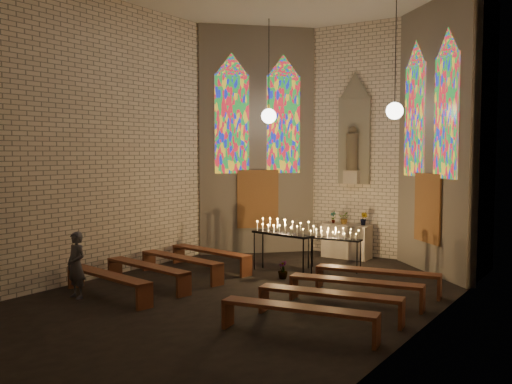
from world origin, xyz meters
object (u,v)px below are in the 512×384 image
Objects in this scene: altar at (347,241)px; votive_stand_left at (282,230)px; visitor at (76,265)px; aisle_flower_pot at (283,270)px; votive_stand_right at (334,236)px.

votive_stand_left is at bearing -99.57° from altar.
altar is 3.03m from votive_stand_left.
altar is at bearing 74.31° from visitor.
aisle_flower_pot is 1.88m from votive_stand_right.
votive_stand_left reaches higher than votive_stand_right.
votive_stand_right is at bearing 64.66° from visitor.
votive_stand_left reaches higher than altar.
aisle_flower_pot is (-0.15, -3.47, -0.28)m from altar.
visitor reaches higher than votive_stand_right.
votive_stand_left is 5.22m from visitor.
votive_stand_left is 1.27× the size of visitor.
visitor is (-2.90, -7.54, 0.22)m from altar.
aisle_flower_pot is 0.30× the size of votive_stand_right.
visitor reaches higher than votive_stand_left.
altar is 1.96m from votive_stand_right.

